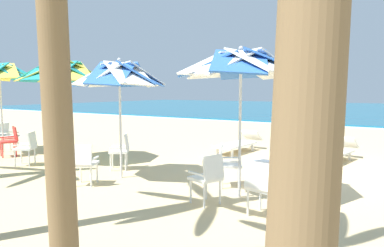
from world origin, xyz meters
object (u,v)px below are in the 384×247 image
(beach_umbrella_2, at_px, (63,73))
(plastic_chair_7, at_px, (7,134))
(plastic_chair_5, at_px, (27,146))
(plastic_chair_6, at_px, (54,140))
(beach_umbrella_0, at_px, (241,66))
(plastic_chair_1, at_px, (227,162))
(plastic_chair_4, at_px, (84,161))
(plastic_chair_8, at_px, (11,139))
(plastic_chair_0, at_px, (262,185))
(sun_lounger_2, at_px, (239,143))
(sun_lounger_1, at_px, (335,151))
(beach_umbrella_1, at_px, (120,76))
(beach_umbrella_3, at_px, (0,73))
(plastic_chair_3, at_px, (121,149))
(cooler_box, at_px, (265,170))
(plastic_chair_2, at_px, (208,176))

(beach_umbrella_2, height_order, plastic_chair_7, beach_umbrella_2)
(plastic_chair_5, relative_size, plastic_chair_6, 1.00)
(beach_umbrella_0, distance_m, plastic_chair_1, 1.99)
(plastic_chair_4, distance_m, plastic_chair_8, 4.48)
(plastic_chair_0, relative_size, sun_lounger_2, 0.40)
(sun_lounger_1, bearing_deg, plastic_chair_7, -158.81)
(beach_umbrella_1, height_order, beach_umbrella_2, beach_umbrella_2)
(beach_umbrella_3, xyz_separation_m, plastic_chair_8, (0.85, -0.25, -1.96))
(plastic_chair_3, bearing_deg, plastic_chair_6, 178.38)
(beach_umbrella_0, bearing_deg, sun_lounger_2, 115.09)
(beach_umbrella_0, bearing_deg, beach_umbrella_3, 177.81)
(beach_umbrella_2, distance_m, cooler_box, 5.79)
(plastic_chair_6, bearing_deg, plastic_chair_2, -12.42)
(plastic_chair_0, relative_size, plastic_chair_7, 1.00)
(sun_lounger_1, bearing_deg, beach_umbrella_2, -147.63)
(plastic_chair_4, height_order, plastic_chair_8, same)
(plastic_chair_4, bearing_deg, sun_lounger_2, 79.84)
(beach_umbrella_2, bearing_deg, sun_lounger_2, 49.62)
(beach_umbrella_2, relative_size, plastic_chair_7, 3.22)
(plastic_chair_4, bearing_deg, plastic_chair_2, 6.30)
(plastic_chair_3, relative_size, plastic_chair_7, 1.00)
(beach_umbrella_0, distance_m, plastic_chair_4, 3.64)
(beach_umbrella_1, height_order, sun_lounger_1, beach_umbrella_1)
(beach_umbrella_0, distance_m, sun_lounger_1, 4.88)
(beach_umbrella_2, relative_size, beach_umbrella_3, 0.98)
(plastic_chair_4, relative_size, plastic_chair_7, 1.00)
(beach_umbrella_2, distance_m, plastic_chair_5, 2.12)
(beach_umbrella_3, relative_size, sun_lounger_1, 1.28)
(plastic_chair_1, xyz_separation_m, plastic_chair_3, (-2.88, 0.03, 0.00))
(plastic_chair_4, distance_m, beach_umbrella_2, 3.34)
(beach_umbrella_1, bearing_deg, beach_umbrella_2, 168.55)
(beach_umbrella_1, xyz_separation_m, plastic_chair_4, (-0.17, -0.88, -1.74))
(plastic_chair_6, bearing_deg, plastic_chair_7, 178.36)
(plastic_chair_6, bearing_deg, plastic_chair_3, -1.62)
(plastic_chair_6, relative_size, cooler_box, 1.73)
(plastic_chair_5, height_order, sun_lounger_2, plastic_chair_5)
(plastic_chair_7, xyz_separation_m, sun_lounger_1, (9.41, 3.65, -0.22))
(plastic_chair_2, bearing_deg, beach_umbrella_3, 172.97)
(beach_umbrella_2, distance_m, plastic_chair_6, 2.05)
(beach_umbrella_2, bearing_deg, plastic_chair_0, -10.82)
(plastic_chair_2, distance_m, plastic_chair_7, 8.43)
(plastic_chair_2, xyz_separation_m, beach_umbrella_1, (-2.54, 0.58, 1.74))
(plastic_chair_6, xyz_separation_m, beach_umbrella_3, (-2.10, -0.31, 1.96))
(plastic_chair_6, height_order, beach_umbrella_3, beach_umbrella_3)
(plastic_chair_3, relative_size, plastic_chair_4, 1.00)
(plastic_chair_3, distance_m, plastic_chair_6, 2.69)
(plastic_chair_5, bearing_deg, beach_umbrella_2, 65.45)
(plastic_chair_3, height_order, plastic_chair_6, same)
(beach_umbrella_1, bearing_deg, sun_lounger_2, 80.04)
(beach_umbrella_0, xyz_separation_m, plastic_chair_0, (0.71, -0.73, -1.86))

